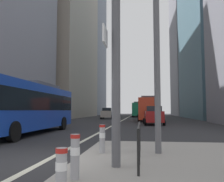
% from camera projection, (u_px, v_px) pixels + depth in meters
% --- Properties ---
extents(ground_plane, '(160.00, 160.00, 0.00)m').
position_uv_depth(ground_plane, '(116.00, 124.00, 26.65)').
color(ground_plane, '#28282B').
extents(lane_centre_line, '(0.20, 80.00, 0.01)m').
position_uv_depth(lane_centre_line, '(123.00, 120.00, 36.54)').
color(lane_centre_line, beige).
rests_on(lane_centre_line, ground).
extents(office_tower_left_mid, '(13.72, 25.74, 38.95)m').
position_uv_depth(office_tower_left_mid, '(58.00, 31.00, 54.42)').
color(office_tower_left_mid, gray).
rests_on(office_tower_left_mid, ground).
extents(office_tower_left_far, '(11.12, 21.34, 53.54)m').
position_uv_depth(office_tower_left_far, '(86.00, 37.00, 82.61)').
color(office_tower_left_far, slate).
rests_on(office_tower_left_far, ground).
extents(office_tower_right_mid, '(10.44, 21.89, 32.56)m').
position_uv_depth(office_tower_right_mid, '(214.00, 34.00, 46.02)').
color(office_tower_right_mid, slate).
rests_on(office_tower_right_mid, ground).
extents(office_tower_right_far, '(10.13, 16.02, 40.61)m').
position_uv_depth(office_tower_right_far, '(191.00, 44.00, 67.41)').
color(office_tower_right_far, gray).
rests_on(office_tower_right_far, ground).
extents(city_bus_blue_oncoming, '(2.74, 11.39, 3.40)m').
position_uv_depth(city_bus_blue_oncoming, '(27.00, 105.00, 15.25)').
color(city_bus_blue_oncoming, '#14389E').
rests_on(city_bus_blue_oncoming, ground).
extents(city_bus_red_receding, '(2.72, 10.52, 3.40)m').
position_uv_depth(city_bus_red_receding, '(148.00, 108.00, 34.22)').
color(city_bus_red_receding, red).
rests_on(city_bus_red_receding, ground).
extents(city_bus_red_distant, '(2.76, 11.61, 3.40)m').
position_uv_depth(city_bus_red_distant, '(138.00, 109.00, 55.83)').
color(city_bus_red_distant, '#198456').
rests_on(city_bus_red_distant, ground).
extents(car_oncoming_mid, '(2.11, 4.43, 1.94)m').
position_uv_depth(car_oncoming_mid, '(107.00, 113.00, 41.88)').
color(car_oncoming_mid, '#B2A899').
rests_on(car_oncoming_mid, ground).
extents(car_receding_near, '(2.16, 4.38, 1.94)m').
position_uv_depth(car_receding_near, '(153.00, 115.00, 24.98)').
color(car_receding_near, maroon).
rests_on(car_receding_near, ground).
extents(traffic_signal_gantry, '(6.51, 0.65, 6.00)m').
position_uv_depth(traffic_signal_gantry, '(34.00, 12.00, 6.35)').
color(traffic_signal_gantry, '#515156').
rests_on(traffic_signal_gantry, median_island).
extents(bollard_left, '(0.20, 0.20, 0.76)m').
position_uv_depth(bollard_left, '(61.00, 169.00, 3.85)').
color(bollard_left, '#99999E').
rests_on(bollard_left, median_island).
extents(bollard_right, '(0.20, 0.20, 0.88)m').
position_uv_depth(bollard_right, '(75.00, 154.00, 4.79)').
color(bollard_right, '#99999E').
rests_on(bollard_right, median_island).
extents(bollard_back, '(0.20, 0.20, 0.90)m').
position_uv_depth(bollard_back, '(102.00, 137.00, 7.68)').
color(bollard_back, '#99999E').
rests_on(bollard_back, median_island).
extents(pedestrian_railing, '(0.06, 3.20, 0.98)m').
position_uv_depth(pedestrian_railing, '(139.00, 135.00, 6.57)').
color(pedestrian_railing, black).
rests_on(pedestrian_railing, median_island).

